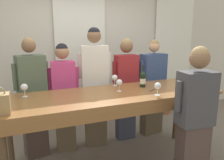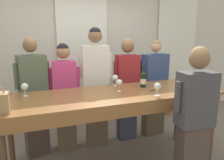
{
  "view_description": "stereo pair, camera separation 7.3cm",
  "coord_description": "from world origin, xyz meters",
  "px_view_note": "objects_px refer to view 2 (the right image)",
  "views": [
    {
      "loc": [
        -1.03,
        -2.47,
        1.79
      ],
      "look_at": [
        0.0,
        0.09,
        1.19
      ],
      "focal_mm": 35.0,
      "sensor_mm": 36.0,
      "label": 1
    },
    {
      "loc": [
        -0.97,
        -2.5,
        1.79
      ],
      "look_at": [
        0.0,
        0.09,
        1.19
      ],
      "focal_mm": 35.0,
      "sensor_mm": 36.0,
      "label": 2
    }
  ],
  "objects_px": {
    "wine_glass_center_left": "(188,75)",
    "host_pouring": "(194,118)",
    "wine_bottle": "(143,79)",
    "wine_glass_back_left": "(210,83)",
    "wine_glass_front_left": "(115,78)",
    "wine_glass_front_right": "(119,83)",
    "tasting_bar": "(115,102)",
    "wine_glass_center_mid": "(190,83)",
    "potted_plant": "(168,101)",
    "guest_striped_shirt": "(127,87)",
    "guest_navy_coat": "(154,88)",
    "guest_pink_top": "(65,96)",
    "wine_glass_front_mid": "(157,87)",
    "wine_glass_center_right": "(25,87)",
    "guest_olive_jacket": "(34,97)",
    "guest_cream_sweater": "(96,87)"
  },
  "relations": [
    {
      "from": "guest_striped_shirt",
      "to": "guest_navy_coat",
      "type": "distance_m",
      "value": 0.52
    },
    {
      "from": "wine_glass_front_left",
      "to": "guest_olive_jacket",
      "type": "xyz_separation_m",
      "value": [
        -1.11,
        0.35,
        -0.27
      ]
    },
    {
      "from": "wine_glass_center_left",
      "to": "guest_cream_sweater",
      "type": "distance_m",
      "value": 1.44
    },
    {
      "from": "wine_bottle",
      "to": "wine_glass_front_left",
      "type": "bearing_deg",
      "value": 148.42
    },
    {
      "from": "wine_bottle",
      "to": "wine_glass_front_left",
      "type": "relative_size",
      "value": 1.91
    },
    {
      "from": "wine_glass_front_mid",
      "to": "potted_plant",
      "type": "height_order",
      "value": "wine_glass_front_mid"
    },
    {
      "from": "potted_plant",
      "to": "wine_bottle",
      "type": "bearing_deg",
      "value": -136.3
    },
    {
      "from": "wine_glass_front_right",
      "to": "potted_plant",
      "type": "xyz_separation_m",
      "value": [
        1.77,
        1.4,
        -0.88
      ]
    },
    {
      "from": "wine_glass_center_left",
      "to": "wine_glass_center_right",
      "type": "xyz_separation_m",
      "value": [
        -2.35,
        0.05,
        0.0
      ]
    },
    {
      "from": "wine_glass_front_mid",
      "to": "guest_cream_sweater",
      "type": "xyz_separation_m",
      "value": [
        -0.48,
        1.0,
        -0.19
      ]
    },
    {
      "from": "wine_glass_front_mid",
      "to": "wine_glass_center_mid",
      "type": "distance_m",
      "value": 0.5
    },
    {
      "from": "wine_glass_center_right",
      "to": "potted_plant",
      "type": "distance_m",
      "value": 3.27
    },
    {
      "from": "guest_pink_top",
      "to": "potted_plant",
      "type": "bearing_deg",
      "value": 17.4
    },
    {
      "from": "wine_bottle",
      "to": "wine_glass_back_left",
      "type": "bearing_deg",
      "value": -37.05
    },
    {
      "from": "wine_glass_front_mid",
      "to": "potted_plant",
      "type": "distance_m",
      "value": 2.41
    },
    {
      "from": "wine_glass_front_mid",
      "to": "tasting_bar",
      "type": "bearing_deg",
      "value": 148.98
    },
    {
      "from": "tasting_bar",
      "to": "wine_glass_front_left",
      "type": "height_order",
      "value": "wine_glass_front_left"
    },
    {
      "from": "wine_glass_front_mid",
      "to": "wine_glass_center_left",
      "type": "height_order",
      "value": "same"
    },
    {
      "from": "wine_glass_center_left",
      "to": "host_pouring",
      "type": "distance_m",
      "value": 1.08
    },
    {
      "from": "tasting_bar",
      "to": "host_pouring",
      "type": "xyz_separation_m",
      "value": [
        0.71,
        -0.63,
        -0.08
      ]
    },
    {
      "from": "wine_glass_front_left",
      "to": "wine_glass_center_right",
      "type": "height_order",
      "value": "same"
    },
    {
      "from": "wine_glass_center_mid",
      "to": "guest_olive_jacket",
      "type": "xyz_separation_m",
      "value": [
        -1.9,
        0.98,
        -0.27
      ]
    },
    {
      "from": "wine_glass_front_right",
      "to": "guest_olive_jacket",
      "type": "bearing_deg",
      "value": 148.04
    },
    {
      "from": "wine_glass_back_left",
      "to": "guest_olive_jacket",
      "type": "distance_m",
      "value": 2.41
    },
    {
      "from": "wine_bottle",
      "to": "potted_plant",
      "type": "bearing_deg",
      "value": 43.7
    },
    {
      "from": "tasting_bar",
      "to": "host_pouring",
      "type": "bearing_deg",
      "value": -41.91
    },
    {
      "from": "tasting_bar",
      "to": "wine_glass_center_mid",
      "type": "xyz_separation_m",
      "value": [
        0.94,
        -0.24,
        0.22
      ]
    },
    {
      "from": "wine_glass_center_left",
      "to": "guest_striped_shirt",
      "type": "distance_m",
      "value": 0.98
    },
    {
      "from": "wine_glass_back_left",
      "to": "host_pouring",
      "type": "bearing_deg",
      "value": -148.28
    },
    {
      "from": "tasting_bar",
      "to": "wine_bottle",
      "type": "distance_m",
      "value": 0.56
    },
    {
      "from": "wine_glass_front_left",
      "to": "potted_plant",
      "type": "relative_size",
      "value": 0.28
    },
    {
      "from": "wine_glass_front_mid",
      "to": "wine_glass_front_right",
      "type": "distance_m",
      "value": 0.5
    },
    {
      "from": "tasting_bar",
      "to": "guest_striped_shirt",
      "type": "height_order",
      "value": "guest_striped_shirt"
    },
    {
      "from": "wine_glass_back_left",
      "to": "potted_plant",
      "type": "xyz_separation_m",
      "value": [
        0.68,
        1.82,
        -0.88
      ]
    },
    {
      "from": "wine_glass_back_left",
      "to": "host_pouring",
      "type": "xyz_separation_m",
      "value": [
        -0.47,
        -0.29,
        -0.3
      ]
    },
    {
      "from": "wine_glass_back_left",
      "to": "guest_striped_shirt",
      "type": "bearing_deg",
      "value": 122.19
    },
    {
      "from": "wine_glass_center_mid",
      "to": "host_pouring",
      "type": "distance_m",
      "value": 0.54
    },
    {
      "from": "wine_bottle",
      "to": "guest_striped_shirt",
      "type": "distance_m",
      "value": 0.61
    },
    {
      "from": "wine_glass_front_mid",
      "to": "guest_olive_jacket",
      "type": "bearing_deg",
      "value": 144.56
    },
    {
      "from": "wine_glass_front_left",
      "to": "wine_glass_center_mid",
      "type": "relative_size",
      "value": 1.0
    },
    {
      "from": "guest_striped_shirt",
      "to": "potted_plant",
      "type": "height_order",
      "value": "guest_striped_shirt"
    },
    {
      "from": "wine_glass_front_left",
      "to": "host_pouring",
      "type": "relative_size",
      "value": 0.1
    },
    {
      "from": "guest_cream_sweater",
      "to": "guest_striped_shirt",
      "type": "xyz_separation_m",
      "value": [
        0.54,
        -0.0,
        -0.06
      ]
    },
    {
      "from": "wine_glass_front_left",
      "to": "guest_cream_sweater",
      "type": "xyz_separation_m",
      "value": [
        -0.19,
        0.35,
        -0.2
      ]
    },
    {
      "from": "wine_glass_front_left",
      "to": "wine_glass_front_right",
      "type": "xyz_separation_m",
      "value": [
        -0.06,
        -0.3,
        0.0
      ]
    },
    {
      "from": "wine_glass_center_mid",
      "to": "guest_striped_shirt",
      "type": "xyz_separation_m",
      "value": [
        -0.44,
        0.98,
        -0.25
      ]
    },
    {
      "from": "wine_glass_front_left",
      "to": "guest_pink_top",
      "type": "relative_size",
      "value": 0.1
    },
    {
      "from": "wine_glass_center_left",
      "to": "guest_navy_coat",
      "type": "relative_size",
      "value": 0.1
    },
    {
      "from": "tasting_bar",
      "to": "wine_glass_front_right",
      "type": "xyz_separation_m",
      "value": [
        0.08,
        0.08,
        0.22
      ]
    },
    {
      "from": "tasting_bar",
      "to": "wine_glass_front_left",
      "type": "xyz_separation_m",
      "value": [
        0.15,
        0.38,
        0.22
      ]
    }
  ]
}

